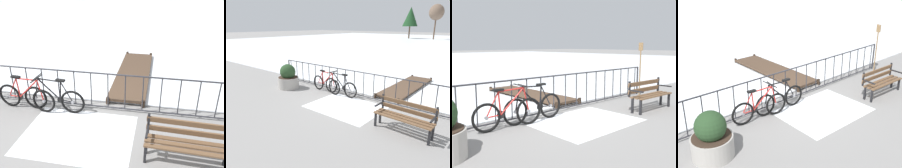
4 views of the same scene
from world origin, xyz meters
The scene contains 8 objects.
ground_plane centered at (0.00, 0.00, 0.00)m, with size 160.00×160.00×0.00m, color gray.
snow_patch centered at (0.23, -1.20, 0.00)m, with size 2.55×1.96×0.01m, color white.
railing_fence centered at (0.00, 0.00, 0.56)m, with size 9.06×0.06×1.07m.
bicycle_near_railing centered at (-0.70, -0.32, 0.37)m, with size 1.71×0.52×0.97m.
bicycle_second centered at (-1.47, -0.37, 0.37)m, with size 1.71×0.52×0.97m.
park_bench centered at (2.57, -1.60, 0.51)m, with size 1.62×0.54×0.89m.
oar_upright centered at (3.95, -0.44, 1.14)m, with size 0.04×0.16×1.98m.
wooden_dock centered at (1.10, 2.35, 0.12)m, with size 1.10×4.19×0.20m.
Camera 3 is at (-4.65, -5.64, 1.91)m, focal length 43.41 mm.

